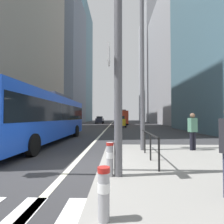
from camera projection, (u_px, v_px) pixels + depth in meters
The scene contains 17 objects.
ground_plane at pixel (107, 129), 26.10m from camera, with size 160.00×160.00×0.00m, color #303033.
lane_centre_line at pixel (110, 125), 36.09m from camera, with size 0.20×80.00×0.01m, color beige.
office_tower_left_mid at pixel (57, 61), 51.20m from camera, with size 13.94×17.11×36.63m, color slate.
office_tower_left_far at pixel (75, 65), 72.95m from camera, with size 11.66×21.37×47.32m, color slate.
office_tower_right_mid at pixel (177, 62), 45.17m from camera, with size 10.28×24.47×31.88m, color #9E9EA3.
office_tower_right_far at pixel (155, 68), 71.78m from camera, with size 10.23×23.10×43.63m, color #9E9EA3.
city_bus_blue_oncoming at pixel (44, 115), 11.67m from camera, with size 2.79×12.13×3.40m.
city_bus_red_receding at pixel (121, 117), 41.95m from camera, with size 2.88×11.32×3.40m.
car_oncoming_mid at pixel (100, 120), 46.98m from camera, with size 2.12×4.32×1.94m.
car_receding_near at pixel (123, 119), 65.52m from camera, with size 2.17×4.37×1.94m.
car_receding_far at pixel (120, 121), 30.48m from camera, with size 2.11×4.07×1.94m.
traffic_signal_gantry at pixel (50, 32), 4.84m from camera, with size 5.72×0.65×6.00m.
street_lamp_post at pixel (142, 44), 8.54m from camera, with size 5.50×0.32×8.00m.
bollard_left at pixel (104, 191), 2.67m from camera, with size 0.20×0.20×0.80m.
bollard_right at pixel (110, 157), 4.69m from camera, with size 0.20×0.20×0.89m.
pedestrian_railing at pixel (147, 138), 7.03m from camera, with size 0.06×3.96×0.98m.
pedestrian_waiting at pixel (193, 129), 8.37m from camera, with size 0.44×0.36×1.77m.
Camera 1 is at (1.59, -6.12, 1.72)m, focal length 28.07 mm.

